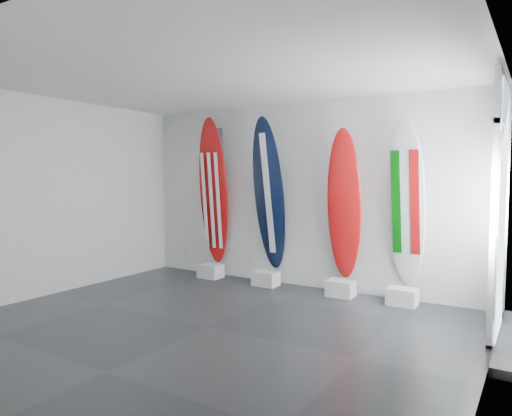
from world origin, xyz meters
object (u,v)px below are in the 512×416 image
Objects in this scene: surfboard_usa at (213,191)px; surfboard_navy at (269,195)px; surfboard_swiss at (344,205)px; surfboard_italy at (406,203)px.

surfboard_usa is 1.02× the size of surfboard_navy.
surfboard_italy is at bearing -6.41° from surfboard_swiss.
surfboard_swiss is at bearing -1.64° from surfboard_usa.
surfboard_navy is (1.14, 0.00, -0.03)m from surfboard_usa.
surfboard_italy is at bearing 3.61° from surfboard_navy.
surfboard_usa reaches higher than surfboard_swiss.
surfboard_usa is 1.13× the size of surfboard_swiss.
surfboard_usa is at bearing -175.63° from surfboard_italy.
surfboard_navy is 1.06× the size of surfboard_italy.
surfboard_swiss is at bearing -175.63° from surfboard_italy.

